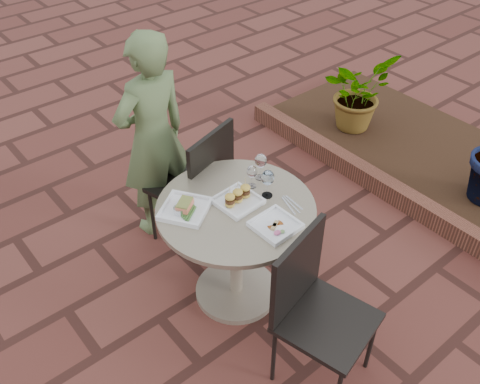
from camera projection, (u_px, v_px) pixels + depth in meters
ground at (256, 326)px, 3.24m from camera, size 60.00×60.00×0.00m
cafe_table at (236, 238)px, 3.14m from camera, size 0.90×0.90×0.73m
chair_far at (199, 178)px, 3.48m from camera, size 0.55×0.55×0.93m
chair_near at (313, 301)px, 2.69m from camera, size 0.53×0.53×0.93m
diner at (153, 138)px, 3.50m from camera, size 0.56×0.39×1.48m
plate_salmon at (185, 208)px, 2.94m from camera, size 0.34×0.34×0.07m
plate_sliders at (238, 198)px, 2.99m from camera, size 0.24×0.24×0.15m
plate_tuna at (275, 225)px, 2.84m from camera, size 0.23×0.23×0.03m
wine_glass_right at (268, 178)px, 2.98m from camera, size 0.08×0.08×0.18m
wine_glass_mid at (252, 172)px, 3.06m from camera, size 0.06×0.06×0.15m
wine_glass_far at (261, 162)px, 3.11m from camera, size 0.07×0.07×0.17m
steel_ramekin at (179, 211)px, 2.92m from camera, size 0.08×0.08×0.05m
cutlery_set at (291, 204)px, 2.99m from camera, size 0.10×0.18×0.00m
planter_curb at (386, 187)px, 4.16m from camera, size 0.12×3.00×0.15m
mulch_bed at (437, 158)px, 4.54m from camera, size 1.30×3.00×0.06m
potted_plant_a at (357, 92)px, 4.68m from camera, size 0.68×0.61×0.67m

